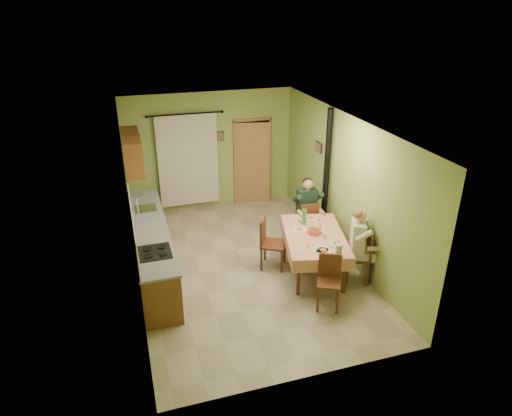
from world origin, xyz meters
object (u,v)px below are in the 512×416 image
object	(u,v)px
man_right	(360,237)
chair_near	(328,292)
man_far	(307,204)
dining_table	(314,253)
chair_left	(272,253)
chair_right	(357,266)
chair_far	(306,229)
stove_flue	(325,194)

from	to	relation	value
man_right	chair_near	bearing A→B (deg)	146.46
chair_near	man_far	distance (m)	2.33
dining_table	man_far	bearing A→B (deg)	87.89
chair_left	chair_right	bearing A→B (deg)	83.73
chair_far	man_far	size ratio (longest dim) A/B	0.68
man_far	man_right	distance (m)	1.64
chair_left	stove_flue	world-z (taller)	stove_flue
dining_table	man_right	world-z (taller)	man_right
chair_right	chair_left	world-z (taller)	chair_left
chair_far	man_far	distance (m)	0.59
chair_near	man_far	bearing A→B (deg)	-77.74
dining_table	chair_right	bearing A→B (deg)	-27.02
chair_far	man_right	distance (m)	1.73
chair_right	man_far	size ratio (longest dim) A/B	0.71
man_right	stove_flue	distance (m)	1.67
man_right	stove_flue	xyz separation A→B (m)	(0.10, 1.66, 0.15)
chair_near	chair_left	distance (m)	1.55
chair_left	man_far	xyz separation A→B (m)	(1.00, 0.71, 0.59)
chair_left	man_far	size ratio (longest dim) A/B	0.73
dining_table	chair_right	size ratio (longest dim) A/B	2.02
chair_far	man_right	world-z (taller)	man_right
chair_right	chair_left	size ratio (longest dim) A/B	0.97
dining_table	chair_far	size ratio (longest dim) A/B	2.10
chair_left	man_right	distance (m)	1.69
man_far	stove_flue	xyz separation A→B (m)	(0.41, 0.05, 0.15)
dining_table	man_right	bearing A→B (deg)	-27.34
chair_near	chair_right	distance (m)	1.03
dining_table	chair_right	world-z (taller)	chair_right
man_right	stove_flue	world-z (taller)	stove_flue
chair_far	chair_right	distance (m)	1.64
chair_far	stove_flue	world-z (taller)	stove_flue
man_right	dining_table	bearing A→B (deg)	70.92
chair_left	stove_flue	xyz separation A→B (m)	(1.40, 0.76, 0.73)
chair_left	stove_flue	size ratio (longest dim) A/B	0.36
chair_left	man_far	distance (m)	1.36
chair_near	man_far	world-z (taller)	man_far
man_right	stove_flue	bearing A→B (deg)	18.45
chair_far	chair_left	xyz separation A→B (m)	(-1.00, -0.70, 0.00)
stove_flue	chair_left	bearing A→B (deg)	-151.60
chair_left	stove_flue	bearing A→B (deg)	146.66
chair_far	chair_near	size ratio (longest dim) A/B	1.02
chair_left	man_right	world-z (taller)	man_right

